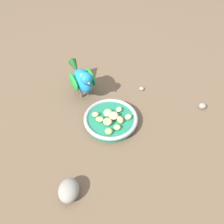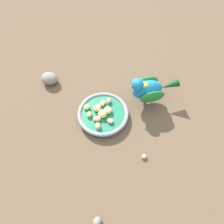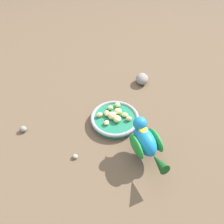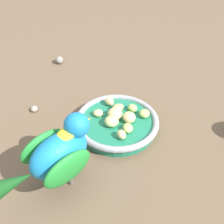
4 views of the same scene
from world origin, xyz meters
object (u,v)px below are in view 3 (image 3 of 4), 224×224
Objects in this scene: apple_piece_4 at (129,119)px; apple_piece_8 at (117,105)px; apple_piece_9 at (99,115)px; apple_piece_3 at (106,123)px; parrot at (145,141)px; apple_piece_1 at (112,116)px; apple_piece_6 at (111,108)px; apple_piece_7 at (118,111)px; apple_piece_0 at (118,119)px; feeding_bowl at (115,119)px; rock_large at (142,79)px; pebble_1 at (23,129)px; apple_piece_5 at (107,113)px; apple_piece_2 at (124,114)px; pebble_0 at (75,156)px.

apple_piece_4 is 0.10m from apple_piece_8.
apple_piece_4 is at bearing 130.17° from apple_piece_9.
apple_piece_9 is at bearing -94.77° from apple_piece_3.
apple_piece_3 is at bearing -26.88° from apple_piece_4.
apple_piece_1 is at bearing 12.95° from parrot.
apple_piece_7 is (-0.01, 0.04, 0.00)m from apple_piece_6.
apple_piece_6 is at bearing -107.67° from apple_piece_0.
rock_large reaches higher than feeding_bowl.
rock_large is 2.57× the size of pebble_1.
parrot is at bearing 96.74° from apple_piece_3.
apple_piece_1 reaches higher than feeding_bowl.
apple_piece_4 is at bearing 144.87° from pebble_1.
apple_piece_7 is (-0.03, -0.04, 0.00)m from apple_piece_0.
apple_piece_1 is 1.38× the size of apple_piece_6.
apple_piece_4 is at bearing 97.55° from apple_piece_7.
apple_piece_1 is 1.50× the size of apple_piece_3.
apple_piece_9 is (0.05, -0.05, 0.02)m from feeding_bowl.
apple_piece_0 is 0.09m from apple_piece_8.
rock_large reaches higher than pebble_1.
parrot is (0.02, 0.17, 0.05)m from apple_piece_0.
apple_piece_8 is 0.13× the size of parrot.
apple_piece_1 is 0.07m from apple_piece_8.
apple_piece_1 is 0.06m from apple_piece_9.
apple_piece_1 reaches higher than apple_piece_8.
apple_piece_0 is 0.05m from apple_piece_4.
parrot is 7.07× the size of pebble_1.
apple_piece_5 is at bearing 15.28° from rock_large.
feeding_bowl is at bearing 113.02° from apple_piece_5.
parrot reaches higher than apple_piece_6.
apple_piece_8 is (-0.02, -0.09, -0.00)m from apple_piece_4.
apple_piece_6 is (0.02, -0.07, 0.00)m from apple_piece_2.
apple_piece_1 is 0.04m from apple_piece_7.
apple_piece_2 is 0.20m from parrot.
apple_piece_1 is at bearing 147.90° from pebble_1.
parrot reaches higher than pebble_0.
pebble_0 is (0.23, 0.04, -0.01)m from feeding_bowl.
apple_piece_2 is (-0.04, -0.01, -0.00)m from apple_piece_0.
apple_piece_2 is at bearing 171.93° from apple_piece_3.
rock_large is 0.62m from pebble_1.
apple_piece_0 is 0.45× the size of rock_large.
apple_piece_9 is at bearing -49.83° from apple_piece_4.
parrot is at bearing 126.55° from pebble_1.
pebble_0 is (0.25, 0.10, -0.03)m from apple_piece_6.
feeding_bowl is 0.05m from apple_piece_3.
apple_piece_7 reaches higher than apple_piece_5.
apple_piece_2 is 1.14× the size of apple_piece_9.
apple_piece_3 reaches higher than feeding_bowl.
pebble_1 is (0.28, -0.21, -0.02)m from apple_piece_3.
apple_piece_8 is 1.31× the size of pebble_0.
apple_piece_6 is at bearing 7.38° from parrot.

